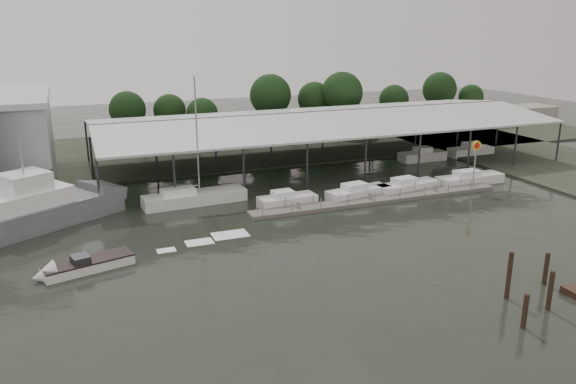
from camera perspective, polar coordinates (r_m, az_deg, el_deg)
name	(u,v)px	position (r m, az deg, el deg)	size (l,w,h in m)	color
ground	(277,258)	(44.23, -1.14, -6.76)	(200.00, 200.00, 0.00)	black
land_strip_far	(175,151)	(83.17, -11.38, 4.11)	(140.00, 30.00, 0.30)	#393F2F
covered_boat_shed	(323,117)	(73.95, 3.59, 7.64)	(58.24, 24.00, 6.96)	silver
floating_dock	(378,200)	(58.84, 9.17, -0.78)	(28.00, 2.00, 1.40)	#635E57
shell_fuel_sign	(476,155)	(64.74, 18.53, 3.56)	(1.10, 0.18, 5.55)	gray
distant_commercial_buildings	(490,114)	(111.61, 19.81, 7.48)	(22.00, 8.00, 4.00)	gray
grey_trawler	(40,209)	(55.48, -23.91, -1.60)	(15.78, 12.05, 8.84)	slate
white_sailboat	(193,198)	(58.09, -9.63, -0.57)	(10.70, 3.29, 13.00)	silver
speedboat_underway	(80,267)	(44.55, -20.37, -7.13)	(17.89, 6.35, 2.00)	silver
moored_cruiser_0	(287,200)	(56.59, -0.13, -0.83)	(5.99, 2.43, 1.70)	silver
moored_cruiser_1	(358,192)	(59.67, 7.13, -0.04)	(7.50, 3.37, 1.70)	silver
moored_cruiser_2	(407,186)	(62.79, 12.03, 0.55)	(7.66, 3.15, 1.70)	silver
moored_cruiser_3	(469,179)	(67.78, 17.95, 1.28)	(8.35, 2.43, 1.70)	silver
mooring_pilings	(559,301)	(39.42, 25.85, -9.95)	(6.12, 8.21, 3.91)	#2D2216
horizon_tree_line	(317,98)	(95.15, 2.93, 9.51)	(67.84, 10.04, 10.33)	black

